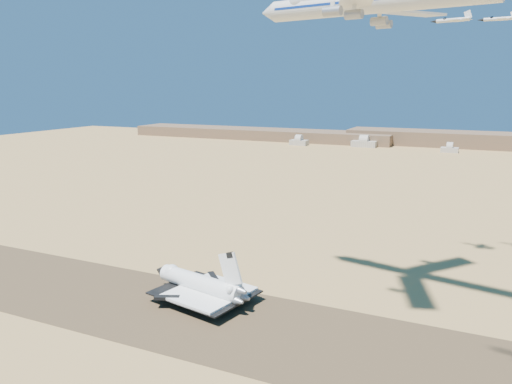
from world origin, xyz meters
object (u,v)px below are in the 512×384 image
at_px(crew_b, 208,312).
at_px(crew_c, 216,312).
at_px(chase_jet_d, 499,19).
at_px(crew_a, 202,310).
at_px(chase_jet_c, 452,20).
at_px(shuttle, 200,285).
at_px(carrier_747, 367,3).

bearing_deg(crew_b, crew_c, -65.72).
distance_m(crew_c, chase_jet_d, 150.26).
bearing_deg(chase_jet_d, crew_c, -125.83).
relative_size(crew_b, chase_jet_d, 0.13).
distance_m(crew_a, chase_jet_c, 140.18).
bearing_deg(crew_a, chase_jet_d, -27.21).
relative_size(crew_b, chase_jet_c, 0.12).
bearing_deg(shuttle, carrier_747, 29.70).
xyz_separation_m(crew_a, chase_jet_c, (66.19, 75.59, 97.75)).
bearing_deg(shuttle, crew_b, -35.52).
relative_size(crew_c, chase_jet_c, 0.11).
distance_m(crew_a, crew_b, 2.68).
height_order(carrier_747, chase_jet_d, carrier_747).
xyz_separation_m(crew_b, crew_c, (2.56, 1.33, -0.07)).
relative_size(crew_b, crew_c, 1.08).
bearing_deg(crew_a, crew_b, -85.55).
height_order(crew_b, crew_c, crew_b).
xyz_separation_m(crew_c, chase_jet_c, (61.02, 74.84, 97.74)).
height_order(crew_a, chase_jet_d, chase_jet_d).
bearing_deg(chase_jet_c, crew_c, -113.91).
relative_size(shuttle, chase_jet_c, 2.79).
bearing_deg(carrier_747, shuttle, -151.10).
height_order(carrier_747, crew_b, carrier_747).
bearing_deg(carrier_747, crew_a, -140.11).
distance_m(crew_b, crew_c, 2.88).
height_order(crew_c, chase_jet_c, chase_jet_c).
distance_m(crew_c, chase_jet_c, 137.39).
height_order(carrier_747, crew_c, carrier_747).
xyz_separation_m(carrier_747, crew_b, (-42.66, -25.61, -98.08)).
bearing_deg(crew_c, crew_b, 75.65).
relative_size(crew_a, chase_jet_d, 0.12).
xyz_separation_m(carrier_747, crew_c, (-40.10, -24.28, -98.15)).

